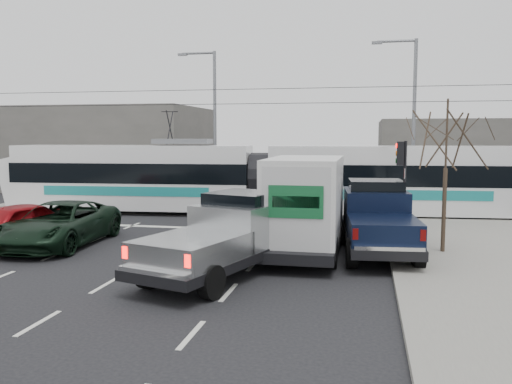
% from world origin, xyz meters
% --- Properties ---
extents(ground, '(120.00, 120.00, 0.00)m').
position_xyz_m(ground, '(0.00, 0.00, 0.00)').
color(ground, black).
rests_on(ground, ground).
extents(sidewalk_right, '(6.00, 60.00, 0.15)m').
position_xyz_m(sidewalk_right, '(9.00, 0.00, 0.07)').
color(sidewalk_right, gray).
rests_on(sidewalk_right, ground).
extents(rails, '(60.00, 1.60, 0.03)m').
position_xyz_m(rails, '(0.00, 10.00, 0.01)').
color(rails, '#33302D').
rests_on(rails, ground).
extents(building_left, '(14.00, 10.00, 6.00)m').
position_xyz_m(building_left, '(-14.00, 22.00, 3.00)').
color(building_left, slate).
rests_on(building_left, ground).
extents(building_right, '(12.00, 10.00, 5.00)m').
position_xyz_m(building_right, '(12.00, 24.00, 2.50)').
color(building_right, slate).
rests_on(building_right, ground).
extents(bare_tree, '(2.40, 2.40, 5.00)m').
position_xyz_m(bare_tree, '(7.60, 2.50, 3.79)').
color(bare_tree, '#47382B').
rests_on(bare_tree, ground).
extents(traffic_signal, '(0.44, 0.44, 3.60)m').
position_xyz_m(traffic_signal, '(6.47, 6.50, 2.74)').
color(traffic_signal, black).
rests_on(traffic_signal, ground).
extents(street_lamp_near, '(2.38, 0.25, 9.00)m').
position_xyz_m(street_lamp_near, '(7.31, 14.00, 5.11)').
color(street_lamp_near, slate).
rests_on(street_lamp_near, ground).
extents(street_lamp_far, '(2.38, 0.25, 9.00)m').
position_xyz_m(street_lamp_far, '(-4.19, 16.00, 5.11)').
color(street_lamp_far, slate).
rests_on(street_lamp_far, ground).
extents(catenary, '(60.00, 0.20, 7.00)m').
position_xyz_m(catenary, '(0.00, 10.00, 3.88)').
color(catenary, black).
rests_on(catenary, ground).
extents(tram, '(25.36, 4.38, 5.15)m').
position_xyz_m(tram, '(-0.15, 10.41, 1.83)').
color(tram, white).
rests_on(tram, ground).
extents(silver_pickup, '(3.94, 6.63, 2.28)m').
position_xyz_m(silver_pickup, '(1.23, -1.06, 1.13)').
color(silver_pickup, black).
rests_on(silver_pickup, ground).
extents(box_truck, '(2.26, 6.52, 3.26)m').
position_xyz_m(box_truck, '(3.14, 1.84, 1.61)').
color(box_truck, black).
rests_on(box_truck, ground).
extents(navy_pickup, '(2.65, 5.93, 2.43)m').
position_xyz_m(navy_pickup, '(5.47, 2.42, 1.20)').
color(navy_pickup, black).
rests_on(navy_pickup, ground).
extents(green_car, '(2.88, 5.79, 1.58)m').
position_xyz_m(green_car, '(-5.73, 1.48, 0.79)').
color(green_car, black).
rests_on(green_car, ground).
extents(red_car, '(2.94, 4.95, 1.58)m').
position_xyz_m(red_car, '(-7.26, 0.78, 0.79)').
color(red_car, maroon).
rests_on(red_car, ground).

